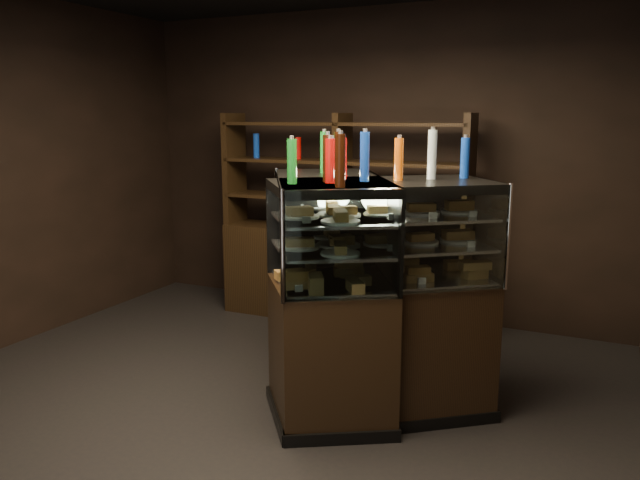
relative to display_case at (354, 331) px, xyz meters
The scene contains 7 objects.
ground 0.94m from the display_case, 144.94° to the right, with size 5.00×5.00×0.00m, color black.
room_shell 1.62m from the display_case, 144.94° to the right, with size 5.02×5.02×3.01m.
display_case is the anchor object (origin of this frame).
food_display 0.70m from the display_case, 101.04° to the right, with size 1.40×1.22×0.48m.
bottles_top 1.19m from the display_case, 78.96° to the left, with size 1.22×1.08×0.30m.
potted_conifer 0.34m from the display_case, ahead, with size 0.32×0.32×0.68m.
back_shelving 1.78m from the display_case, 115.95° to the left, with size 2.42×0.48×2.00m.
Camera 1 is at (2.16, -3.34, 1.98)m, focal length 35.00 mm.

